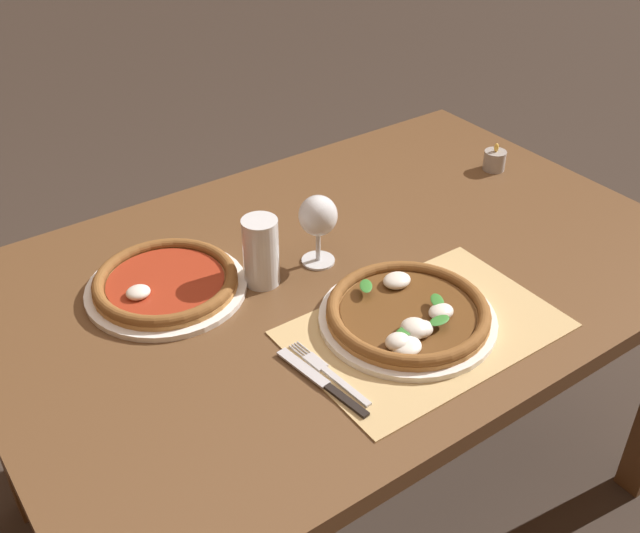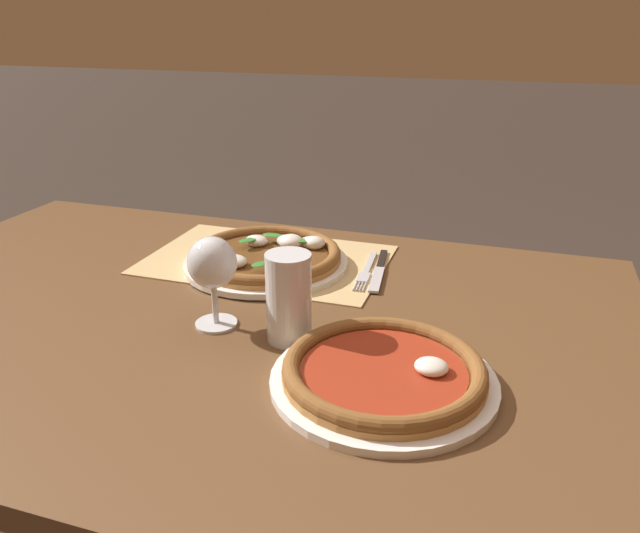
{
  "view_description": "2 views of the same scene",
  "coord_description": "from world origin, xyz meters",
  "views": [
    {
      "loc": [
        -0.78,
        -1.02,
        1.63
      ],
      "look_at": [
        -0.1,
        -0.05,
        0.81
      ],
      "focal_mm": 42.0,
      "sensor_mm": 36.0,
      "label": 1
    },
    {
      "loc": [
        -0.49,
        0.87,
        1.22
      ],
      "look_at": [
        -0.17,
        -0.11,
        0.8
      ],
      "focal_mm": 35.0,
      "sensor_mm": 36.0,
      "label": 2
    }
  ],
  "objects": [
    {
      "name": "knife",
      "position": [
        -0.24,
        -0.26,
        0.75
      ],
      "size": [
        0.04,
        0.22,
        0.01
      ],
      "color": "black",
      "rests_on": "paper_placemat"
    },
    {
      "name": "pizza_far",
      "position": [
        -0.34,
        0.13,
        0.76
      ],
      "size": [
        0.32,
        0.32,
        0.04
      ],
      "color": "white",
      "rests_on": "dining_table"
    },
    {
      "name": "paper_placemat",
      "position": [
        -0.0,
        -0.25,
        0.74
      ],
      "size": [
        0.49,
        0.33,
        0.0
      ],
      "primitive_type": "cube",
      "color": "tan",
      "rests_on": "dining_table"
    },
    {
      "name": "pizza_near",
      "position": [
        -0.01,
        -0.22,
        0.76
      ],
      "size": [
        0.33,
        0.33,
        0.05
      ],
      "color": "white",
      "rests_on": "paper_placemat"
    },
    {
      "name": "wine_glass",
      "position": [
        -0.03,
        0.04,
        0.85
      ],
      "size": [
        0.08,
        0.08,
        0.16
      ],
      "color": "silver",
      "rests_on": "dining_table"
    },
    {
      "name": "dining_table",
      "position": [
        0.0,
        0.0,
        0.65
      ],
      "size": [
        1.46,
        0.97,
        0.74
      ],
      "color": "brown",
      "rests_on": "ground"
    },
    {
      "name": "fork",
      "position": [
        -0.22,
        -0.25,
        0.75
      ],
      "size": [
        0.03,
        0.2,
        0.0
      ],
      "color": "#B7B7BC",
      "rests_on": "paper_placemat"
    },
    {
      "name": "pint_glass",
      "position": [
        -0.17,
        0.05,
        0.81
      ],
      "size": [
        0.07,
        0.07,
        0.15
      ],
      "color": "silver",
      "rests_on": "dining_table"
    }
  ]
}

